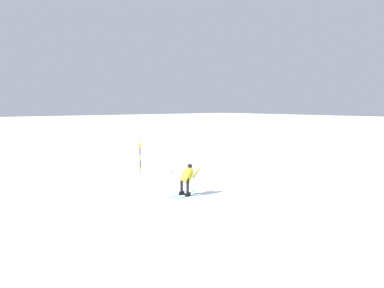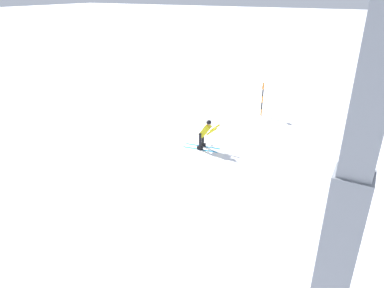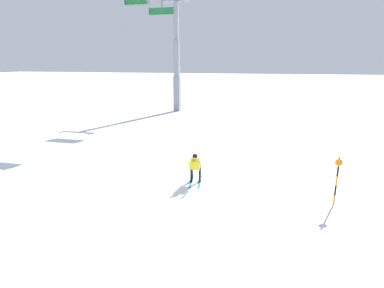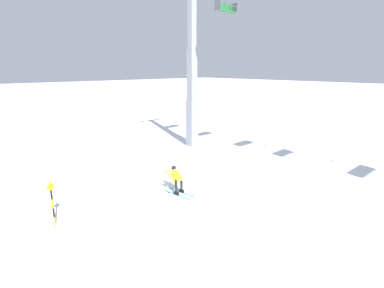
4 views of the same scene
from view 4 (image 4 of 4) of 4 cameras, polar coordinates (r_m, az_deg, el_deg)
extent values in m
plane|color=white|center=(14.39, -1.90, -11.74)|extent=(260.00, 260.00, 0.00)
cube|color=#198CCC|center=(15.42, -3.06, -9.84)|extent=(1.72, 0.31, 0.01)
cube|color=black|center=(15.38, -3.06, -9.55)|extent=(0.29, 0.15, 0.16)
cylinder|color=black|center=(15.22, -3.08, -8.12)|extent=(0.13, 0.13, 0.67)
cube|color=#198CCC|center=(15.68, -2.05, -9.39)|extent=(1.72, 0.31, 0.01)
cube|color=black|center=(15.65, -2.06, -9.10)|extent=(0.29, 0.15, 0.16)
cylinder|color=black|center=(15.49, -2.07, -7.70)|extent=(0.13, 0.13, 0.67)
cube|color=gold|center=(15.31, -3.07, -6.30)|extent=(0.61, 0.49, 0.66)
sphere|color=tan|center=(15.29, -3.56, -4.79)|extent=(0.22, 0.22, 0.22)
sphere|color=black|center=(15.27, -3.57, -4.67)|extent=(0.24, 0.24, 0.24)
cylinder|color=gold|center=(15.38, -4.73, -5.85)|extent=(0.51, 0.15, 0.44)
cylinder|color=gray|center=(15.59, -4.92, -7.89)|extent=(0.47, 0.20, 1.15)
cylinder|color=black|center=(15.60, -4.55, -9.40)|extent=(0.07, 0.07, 0.01)
cylinder|color=gold|center=(15.68, -3.54, -5.41)|extent=(0.51, 0.15, 0.44)
cylinder|color=gray|center=(15.95, -3.51, -7.32)|extent=(0.50, 0.08, 1.15)
cylinder|color=black|center=(16.02, -2.91, -8.69)|extent=(0.07, 0.07, 0.01)
cube|color=gray|center=(24.32, -0.01, 4.07)|extent=(0.72, 0.72, 3.84)
cube|color=gray|center=(23.91, -0.01, 13.16)|extent=(0.60, 0.60, 3.84)
cube|color=gray|center=(24.12, -0.01, 22.33)|extent=(0.49, 0.49, 3.84)
cube|color=#1E6633|center=(21.81, 6.65, 24.32)|extent=(0.45, 1.67, 0.06)
cube|color=#1E6633|center=(21.98, 6.26, 24.98)|extent=(0.06, 1.67, 0.55)
cylinder|color=#4C4F54|center=(21.66, 7.35, 25.17)|extent=(0.04, 1.59, 0.04)
cube|color=#4C4F54|center=(22.48, 8.22, 24.69)|extent=(0.57, 0.05, 0.63)
cube|color=#4C4F54|center=(21.25, 5.03, 25.37)|extent=(0.57, 0.05, 0.63)
cylinder|color=orange|center=(13.84, -25.12, -13.44)|extent=(0.07, 0.07, 0.40)
cylinder|color=black|center=(13.67, -25.30, -11.95)|extent=(0.07, 0.07, 0.40)
cylinder|color=orange|center=(13.50, -25.49, -10.43)|extent=(0.07, 0.07, 0.40)
cylinder|color=black|center=(13.35, -25.68, -8.86)|extent=(0.07, 0.07, 0.40)
cylinder|color=orange|center=(13.20, -25.87, -7.27)|extent=(0.07, 0.07, 0.40)
cylinder|color=orange|center=(13.21, -25.83, -7.49)|extent=(0.01, 0.28, 0.28)
camera|label=1|loc=(21.61, 43.80, 4.74)|focal=32.01mm
camera|label=2|loc=(28.62, 9.84, 15.67)|focal=32.42mm
camera|label=3|loc=(24.93, -29.24, 10.75)|focal=28.98mm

